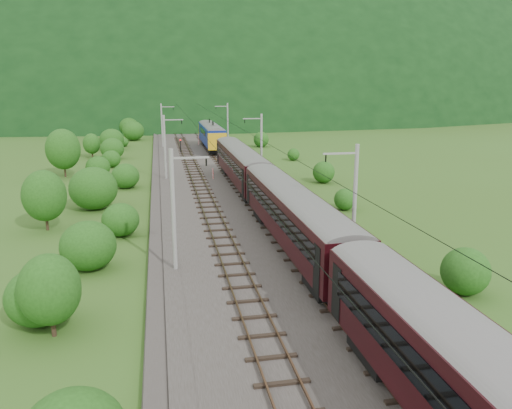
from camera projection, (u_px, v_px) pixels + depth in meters
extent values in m
plane|color=#38571B|center=(267.00, 266.00, 34.36)|extent=(600.00, 600.00, 0.00)
cube|color=#38332D|center=(243.00, 224.00, 43.84)|extent=(14.00, 220.00, 0.30)
cube|color=#513623|center=(207.00, 223.00, 43.18)|extent=(0.08, 220.00, 0.15)
cube|color=#513623|center=(224.00, 222.00, 43.45)|extent=(0.08, 220.00, 0.15)
cube|color=black|center=(216.00, 224.00, 43.35)|extent=(2.40, 220.00, 0.12)
cube|color=#513623|center=(261.00, 220.00, 44.07)|extent=(0.08, 220.00, 0.15)
cube|color=#513623|center=(277.00, 219.00, 44.34)|extent=(0.08, 220.00, 0.15)
cube|color=black|center=(269.00, 221.00, 44.24)|extent=(2.40, 220.00, 0.12)
cylinder|color=gray|center=(173.00, 211.00, 32.17)|extent=(0.28, 0.28, 8.00)
cube|color=gray|center=(190.00, 158.00, 31.57)|extent=(2.40, 0.12, 0.12)
cylinder|color=black|center=(206.00, 162.00, 31.82)|extent=(0.10, 0.10, 0.50)
cylinder|color=gray|center=(165.00, 147.00, 62.64)|extent=(0.28, 0.28, 8.00)
cube|color=gray|center=(173.00, 120.00, 62.04)|extent=(2.40, 0.12, 0.12)
cylinder|color=black|center=(182.00, 122.00, 62.30)|extent=(0.10, 0.10, 0.50)
cylinder|color=gray|center=(162.00, 125.00, 93.12)|extent=(0.28, 0.28, 8.00)
cube|color=gray|center=(168.00, 107.00, 92.52)|extent=(2.40, 0.12, 0.12)
cylinder|color=black|center=(173.00, 108.00, 92.78)|extent=(0.10, 0.10, 0.50)
cylinder|color=gray|center=(160.00, 114.00, 123.59)|extent=(0.28, 0.28, 8.00)
cube|color=gray|center=(165.00, 100.00, 122.99)|extent=(2.40, 0.12, 0.12)
cylinder|color=black|center=(169.00, 101.00, 123.25)|extent=(0.10, 0.10, 0.50)
cylinder|color=gray|center=(160.00, 108.00, 154.07)|extent=(0.28, 0.28, 8.00)
cube|color=gray|center=(163.00, 96.00, 153.47)|extent=(2.40, 0.12, 0.12)
cylinder|color=black|center=(166.00, 97.00, 153.73)|extent=(0.10, 0.10, 0.50)
cylinder|color=gray|center=(355.00, 202.00, 34.47)|extent=(0.28, 0.28, 8.00)
cube|color=gray|center=(340.00, 153.00, 33.42)|extent=(2.40, 0.12, 0.12)
cylinder|color=black|center=(326.00, 158.00, 33.31)|extent=(0.10, 0.10, 0.50)
cylinder|color=gray|center=(261.00, 145.00, 64.94)|extent=(0.28, 0.28, 8.00)
cube|color=gray|center=(252.00, 119.00, 63.90)|extent=(2.40, 0.12, 0.12)
cylinder|color=black|center=(245.00, 121.00, 63.79)|extent=(0.10, 0.10, 0.50)
cylinder|color=gray|center=(228.00, 124.00, 95.42)|extent=(0.28, 0.28, 8.00)
cube|color=gray|center=(221.00, 106.00, 94.38)|extent=(2.40, 0.12, 0.12)
cylinder|color=black|center=(216.00, 108.00, 94.26)|extent=(0.10, 0.10, 0.50)
cylinder|color=gray|center=(210.00, 114.00, 125.90)|extent=(0.28, 0.28, 8.00)
cube|color=gray|center=(205.00, 100.00, 124.85)|extent=(2.40, 0.12, 0.12)
cylinder|color=black|center=(201.00, 101.00, 124.74)|extent=(0.10, 0.10, 0.50)
cylinder|color=gray|center=(200.00, 107.00, 156.37)|extent=(0.28, 0.28, 8.00)
cube|color=gray|center=(196.00, 96.00, 155.33)|extent=(2.40, 0.12, 0.12)
cylinder|color=black|center=(192.00, 97.00, 155.21)|extent=(0.10, 0.10, 0.50)
cylinder|color=black|center=(214.00, 146.00, 41.72)|extent=(0.03, 198.00, 0.03)
cylinder|color=black|center=(270.00, 145.00, 42.61)|extent=(0.03, 198.00, 0.03)
ellipsoid|color=black|center=(169.00, 103.00, 281.97)|extent=(504.00, 360.00, 244.00)
cube|color=black|center=(385.00, 349.00, 21.83)|extent=(2.26, 3.29, 0.93)
cube|color=black|center=(293.00, 214.00, 36.06)|extent=(2.98, 22.64, 3.09)
cylinder|color=slate|center=(294.00, 196.00, 35.72)|extent=(2.98, 22.53, 2.98)
cube|color=black|center=(273.00, 210.00, 35.69)|extent=(0.05, 19.93, 1.18)
cube|color=black|center=(313.00, 208.00, 36.25)|extent=(0.05, 19.93, 1.18)
cube|color=black|center=(328.00, 283.00, 29.00)|extent=(2.26, 3.29, 0.93)
cube|color=black|center=(269.00, 213.00, 44.09)|extent=(2.26, 3.29, 0.93)
cube|color=black|center=(241.00, 163.00, 58.32)|extent=(2.98, 22.64, 3.09)
cylinder|color=slate|center=(241.00, 151.00, 57.98)|extent=(2.98, 22.53, 2.98)
cube|color=black|center=(228.00, 161.00, 57.95)|extent=(0.05, 19.93, 1.18)
cube|color=black|center=(254.00, 160.00, 58.51)|extent=(0.05, 19.93, 1.18)
cube|color=black|center=(254.00, 195.00, 51.26)|extent=(2.26, 3.29, 0.93)
cube|color=black|center=(231.00, 169.00, 66.35)|extent=(2.26, 3.29, 0.93)
cube|color=navy|center=(211.00, 134.00, 89.40)|extent=(2.98, 18.53, 3.09)
cylinder|color=slate|center=(211.00, 127.00, 89.06)|extent=(2.98, 18.43, 2.98)
cube|color=black|center=(203.00, 133.00, 89.03)|extent=(0.05, 16.30, 1.18)
cube|color=black|center=(220.00, 132.00, 89.59)|extent=(0.05, 16.30, 1.18)
cube|color=black|center=(216.00, 150.00, 83.71)|extent=(2.26, 3.29, 0.93)
cube|color=black|center=(208.00, 141.00, 96.06)|extent=(2.26, 3.29, 0.93)
cube|color=gold|center=(206.00, 131.00, 98.08)|extent=(3.04, 0.50, 2.78)
cube|color=gold|center=(217.00, 142.00, 80.82)|extent=(3.04, 0.50, 2.78)
cube|color=black|center=(209.00, 121.00, 91.74)|extent=(0.08, 1.60, 0.93)
cylinder|color=red|center=(213.00, 173.00, 63.19)|extent=(0.15, 0.15, 1.40)
cylinder|color=red|center=(199.00, 140.00, 96.75)|extent=(0.18, 0.18, 1.66)
cylinder|color=black|center=(181.00, 146.00, 86.67)|extent=(0.14, 0.14, 2.06)
sphere|color=red|center=(180.00, 140.00, 86.41)|extent=(0.25, 0.25, 0.25)
ellipsoid|color=#1F4C14|center=(39.00, 297.00, 25.88)|extent=(3.41, 3.41, 3.07)
ellipsoid|color=#1F4C14|center=(88.00, 246.00, 33.46)|extent=(3.73, 3.73, 3.36)
ellipsoid|color=#1F4C14|center=(121.00, 220.00, 40.80)|extent=(3.04, 3.04, 2.74)
ellipsoid|color=#1F4C14|center=(93.00, 188.00, 49.15)|extent=(4.69, 4.69, 4.22)
ellipsoid|color=#1F4C14|center=(125.00, 176.00, 58.95)|extent=(3.27, 3.27, 2.95)
ellipsoid|color=#1F4C14|center=(98.00, 167.00, 65.37)|extent=(3.16, 3.16, 2.84)
ellipsoid|color=#1F4C14|center=(111.00, 159.00, 73.28)|extent=(2.76, 2.76, 2.49)
ellipsoid|color=#1F4C14|center=(112.00, 149.00, 80.87)|extent=(3.79, 3.79, 3.41)
ellipsoid|color=#1F4C14|center=(112.00, 140.00, 91.17)|extent=(4.35, 4.35, 3.91)
ellipsoid|color=#1F4C14|center=(123.00, 142.00, 96.44)|extent=(1.94, 1.94, 1.74)
ellipsoid|color=#1F4C14|center=(133.00, 131.00, 105.94)|extent=(4.58, 4.58, 4.12)
ellipsoid|color=#1F4C14|center=(129.00, 127.00, 115.91)|extent=(4.49, 4.49, 4.04)
ellipsoid|color=#1F4C14|center=(141.00, 124.00, 122.36)|extent=(4.45, 4.45, 4.01)
cylinder|color=black|center=(52.00, 315.00, 24.73)|extent=(0.24, 0.24, 2.34)
ellipsoid|color=#1F4C14|center=(49.00, 289.00, 24.40)|extent=(3.01, 3.01, 3.62)
cylinder|color=black|center=(46.00, 214.00, 42.35)|extent=(0.24, 0.24, 2.83)
ellipsoid|color=#1F4C14|center=(44.00, 196.00, 41.96)|extent=(3.64, 3.64, 4.37)
cylinder|color=black|center=(64.00, 164.00, 65.75)|extent=(0.24, 0.24, 3.46)
ellipsoid|color=#1F4C14|center=(63.00, 149.00, 65.27)|extent=(4.45, 4.45, 5.34)
cylinder|color=black|center=(92.00, 151.00, 82.40)|extent=(0.24, 0.24, 2.18)
ellipsoid|color=#1F4C14|center=(92.00, 144.00, 82.10)|extent=(2.80, 2.80, 3.36)
ellipsoid|color=#1F4C14|center=(465.00, 274.00, 29.66)|extent=(2.87, 2.87, 2.58)
ellipsoid|color=#1F4C14|center=(345.00, 200.00, 49.13)|extent=(2.15, 2.15, 1.93)
ellipsoid|color=#1F4C14|center=(324.00, 173.00, 62.07)|extent=(2.73, 2.73, 2.46)
ellipsoid|color=#1F4C14|center=(293.00, 155.00, 79.70)|extent=(1.94, 1.94, 1.74)
ellipsoid|color=#1F4C14|center=(261.00, 140.00, 95.60)|extent=(2.92, 2.92, 2.63)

